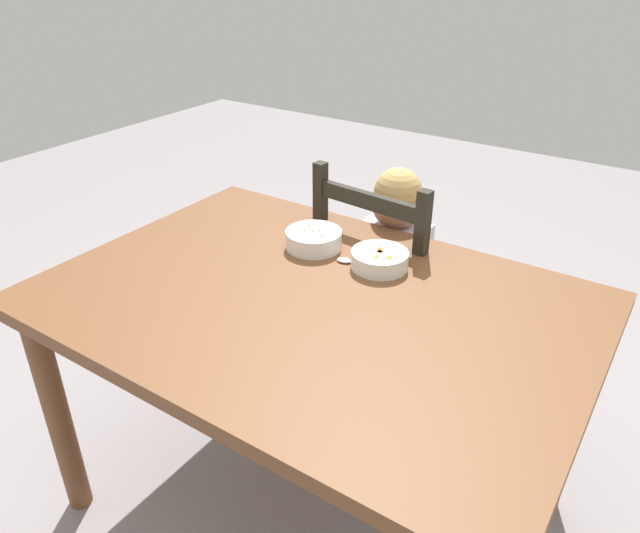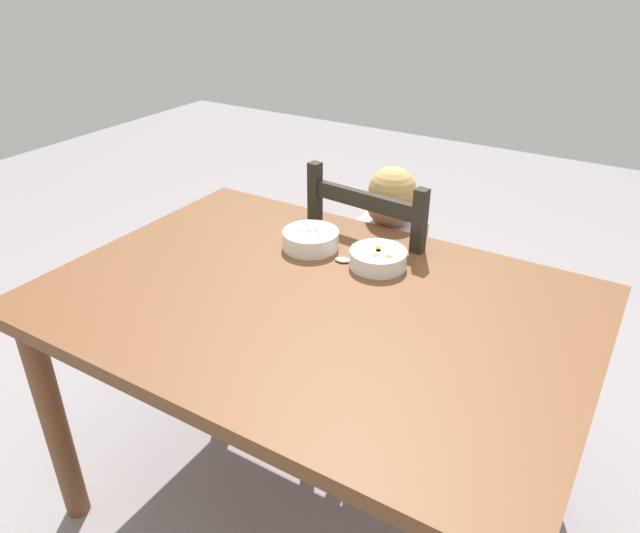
# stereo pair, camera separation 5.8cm
# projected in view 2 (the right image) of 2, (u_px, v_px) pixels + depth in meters

# --- Properties ---
(ground_plane) EXTENTS (8.00, 8.00, 0.00)m
(ground_plane) POSITION_uv_depth(u_px,v_px,m) (314.00, 502.00, 1.91)
(ground_plane) COLOR gray
(dining_table) EXTENTS (1.39, 0.97, 0.77)m
(dining_table) POSITION_uv_depth(u_px,v_px,m) (313.00, 329.00, 1.58)
(dining_table) COLOR brown
(dining_table) RESTS_ON ground
(dining_chair) EXTENTS (0.46, 0.46, 0.97)m
(dining_chair) POSITION_uv_depth(u_px,v_px,m) (381.00, 302.00, 2.11)
(dining_chair) COLOR black
(dining_chair) RESTS_ON ground
(child_figure) EXTENTS (0.32, 0.31, 0.95)m
(child_figure) POSITION_uv_depth(u_px,v_px,m) (385.00, 261.00, 2.02)
(child_figure) COLOR silver
(child_figure) RESTS_ON ground
(bowl_of_peas) EXTENTS (0.17, 0.17, 0.06)m
(bowl_of_peas) POSITION_uv_depth(u_px,v_px,m) (311.00, 239.00, 1.77)
(bowl_of_peas) COLOR white
(bowl_of_peas) RESTS_ON dining_table
(bowl_of_carrots) EXTENTS (0.16, 0.16, 0.05)m
(bowl_of_carrots) POSITION_uv_depth(u_px,v_px,m) (378.00, 258.00, 1.67)
(bowl_of_carrots) COLOR white
(bowl_of_carrots) RESTS_ON dining_table
(spoon) EXTENTS (0.14, 0.05, 0.01)m
(spoon) POSITION_uv_depth(u_px,v_px,m) (349.00, 261.00, 1.70)
(spoon) COLOR silver
(spoon) RESTS_ON dining_table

